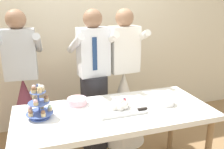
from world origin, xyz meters
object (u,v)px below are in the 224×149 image
at_px(plate_stack, 165,102).
at_px(person_groom, 94,89).
at_px(person_bride, 123,97).
at_px(dessert_table, 115,118).
at_px(main_cake_tray, 120,106).
at_px(round_cake, 77,102).
at_px(person_guest, 26,106).
at_px(cupcake_stand, 39,104).

bearing_deg(plate_stack, person_groom, 127.56).
relative_size(person_groom, person_bride, 1.00).
distance_m(dessert_table, person_groom, 0.67).
bearing_deg(person_groom, main_cake_tray, -83.94).
height_order(main_cake_tray, person_groom, person_groom).
distance_m(round_cake, person_groom, 0.53).
xyz_separation_m(person_groom, person_guest, (-0.78, 0.14, -0.16)).
bearing_deg(person_bride, cupcake_stand, -147.72).
distance_m(main_cake_tray, person_groom, 0.68).
xyz_separation_m(dessert_table, person_bride, (0.35, 0.71, -0.12)).
bearing_deg(person_groom, plate_stack, -52.44).
height_order(person_bride, person_guest, same).
xyz_separation_m(main_cake_tray, person_guest, (-0.85, 0.82, -0.23)).
bearing_deg(plate_stack, person_bride, 101.97).
bearing_deg(person_bride, person_guest, 174.64).
bearing_deg(plate_stack, round_cake, 163.17).
distance_m(main_cake_tray, plate_stack, 0.46).
distance_m(plate_stack, round_cake, 0.85).
bearing_deg(cupcake_stand, person_guest, 101.25).
bearing_deg(main_cake_tray, plate_stack, -2.22).
height_order(cupcake_stand, person_groom, person_groom).
xyz_separation_m(main_cake_tray, round_cake, (-0.35, 0.23, -0.01)).
distance_m(plate_stack, person_groom, 0.88).
bearing_deg(main_cake_tray, round_cake, 147.09).
bearing_deg(person_groom, person_bride, 4.94).
xyz_separation_m(dessert_table, plate_stack, (0.51, -0.02, 0.10)).
xyz_separation_m(person_bride, person_guest, (-1.16, 0.11, 0.00)).
xyz_separation_m(plate_stack, person_bride, (-0.15, 0.73, -0.22)).
bearing_deg(person_guest, main_cake_tray, -43.85).
xyz_separation_m(person_groom, person_bride, (0.38, 0.03, -0.16)).
xyz_separation_m(plate_stack, person_guest, (-1.31, 0.83, -0.22)).
relative_size(plate_stack, person_groom, 0.11).
relative_size(main_cake_tray, person_groom, 0.26).
bearing_deg(round_cake, dessert_table, -36.37).
relative_size(dessert_table, round_cake, 7.50).
xyz_separation_m(main_cake_tray, person_groom, (-0.07, 0.67, -0.07)).
relative_size(round_cake, person_guest, 0.14).
height_order(plate_stack, person_guest, person_guest).
bearing_deg(cupcake_stand, round_cake, 24.36).
bearing_deg(main_cake_tray, person_guest, 136.15).
relative_size(round_cake, person_groom, 0.14).
bearing_deg(round_cake, person_groom, 57.78).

